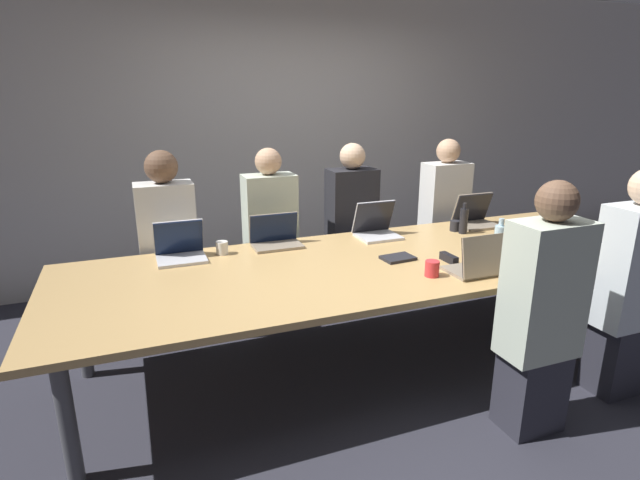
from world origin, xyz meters
TOP-DOWN VIEW (x-y plane):
  - ground_plane at (0.00, 0.00)m, footprint 24.00×24.00m
  - curtain_wall at (0.00, 2.02)m, footprint 12.00×0.06m
  - conference_table at (0.00, 0.00)m, footprint 4.14×1.35m
  - laptop_near_right at (1.17, -0.48)m, footprint 0.33×0.26m
  - person_near_right at (1.20, -0.86)m, footprint 0.40×0.24m
  - laptop_far_left at (-1.24, 0.49)m, footprint 0.32×0.26m
  - person_far_left at (-1.29, 0.85)m, footprint 0.40×0.24m
  - cup_far_left at (-0.96, 0.49)m, footprint 0.08×0.08m
  - laptop_near_midright at (0.43, -0.46)m, footprint 0.36×0.26m
  - person_near_midright at (0.44, -0.94)m, footprint 0.40×0.24m
  - cup_near_midright at (0.13, -0.38)m, footprint 0.09×0.09m
  - bottle_near_midright at (0.73, -0.26)m, footprint 0.08×0.08m
  - laptop_far_right at (1.12, 0.50)m, footprint 0.33×0.27m
  - person_far_right at (1.15, 0.98)m, footprint 0.40×0.24m
  - cup_far_right at (0.87, 0.41)m, footprint 0.08×0.08m
  - bottle_far_right at (0.88, 0.33)m, footprint 0.06×0.06m
  - laptop_far_midleft at (-0.57, 0.55)m, footprint 0.35×0.22m
  - person_far_midleft at (-0.50, 0.93)m, footprint 0.40×0.24m
  - laptop_far_center at (0.21, 0.50)m, footprint 0.31×0.28m
  - person_far_center at (0.21, 0.96)m, footprint 0.40×0.24m
  - stapler at (0.38, -0.20)m, footprint 0.05×0.15m
  - notebook at (0.10, -0.04)m, footprint 0.22×0.16m

SIDE VIEW (x-z plane):
  - ground_plane at x=0.00m, z-range 0.00..0.00m
  - person_far_midleft at x=-0.50m, z-range -0.02..1.37m
  - person_near_midright at x=0.44m, z-range -0.02..1.37m
  - person_far_right at x=1.15m, z-range -0.02..1.38m
  - person_far_center at x=0.21m, z-range -0.02..1.38m
  - person_near_right at x=1.20m, z-range -0.02..1.38m
  - conference_table at x=0.00m, z-range 0.32..1.05m
  - person_far_left at x=-1.29m, z-range -0.01..1.40m
  - notebook at x=0.10m, z-range 0.73..0.75m
  - stapler at x=0.38m, z-range 0.73..0.78m
  - cup_far_right at x=0.87m, z-range 0.73..0.82m
  - cup_far_left at x=-0.96m, z-range 0.73..0.82m
  - cup_near_midright at x=0.13m, z-range 0.73..0.83m
  - laptop_far_midleft at x=-0.57m, z-range 0.69..0.92m
  - laptop_near_right at x=1.17m, z-range 0.68..0.93m
  - laptop_far_left at x=-1.24m, z-range 0.68..0.94m
  - laptop_near_midright at x=0.43m, z-range 0.68..0.94m
  - laptop_far_right at x=1.12m, z-range 0.68..0.94m
  - laptop_far_center at x=0.21m, z-range 0.68..0.95m
  - bottle_far_right at x=0.88m, z-range 0.72..0.96m
  - bottle_near_midright at x=0.73m, z-range 0.72..0.99m
  - curtain_wall at x=0.00m, z-range 0.00..2.80m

